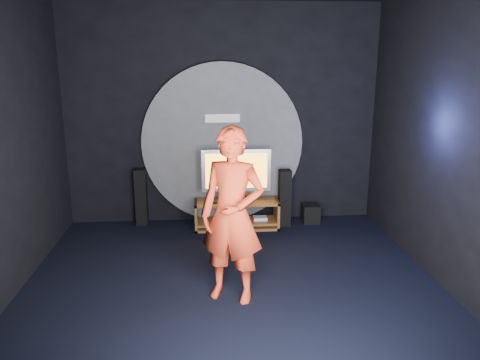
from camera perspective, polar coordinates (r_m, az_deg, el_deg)
name	(u,v)px	position (r m, az deg, el deg)	size (l,w,h in m)	color
floor	(233,288)	(5.70, -0.91, -13.02)	(5.00, 5.00, 0.00)	black
back_wall	(222,116)	(7.60, -2.19, 7.85)	(5.00, 0.04, 3.50)	black
front_wall	(259,217)	(2.71, 2.36, -4.58)	(5.00, 0.04, 3.50)	black
right_wall	(452,139)	(5.84, 24.39, 4.53)	(0.04, 5.00, 3.50)	black
wall_disc_panel	(223,144)	(7.61, -2.14, 4.45)	(2.60, 0.11, 2.60)	#515156
media_console	(237,216)	(7.51, -0.36, -4.39)	(1.33, 0.45, 0.45)	brown
tv	(236,172)	(7.38, -0.46, 0.93)	(1.09, 0.22, 0.82)	silver
center_speaker	(237,199)	(7.28, -0.33, -2.31)	(0.40, 0.15, 0.15)	black
remote	(211,203)	(7.30, -3.54, -2.80)	(0.18, 0.05, 0.02)	black
tower_speaker_left	(141,197)	(7.77, -11.95, -2.01)	(0.18, 0.21, 0.92)	black
tower_speaker_right	(285,198)	(7.57, 5.46, -2.20)	(0.18, 0.21, 0.92)	black
subwoofer	(311,213)	(7.85, 8.61, -4.06)	(0.27, 0.27, 0.30)	black
player	(232,216)	(5.11, -0.96, -4.36)	(0.72, 0.47, 1.96)	red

